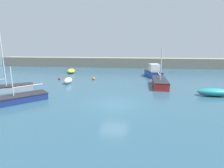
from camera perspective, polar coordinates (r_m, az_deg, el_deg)
ground_plane at (r=16.16m, az=0.68°, el=-6.97°), size 120.00×120.00×0.20m
harbor_breakwater at (r=44.35m, az=5.13°, el=6.99°), size 66.53×3.52×2.35m
sailboat_short_mast at (r=18.83m, az=-29.33°, el=-4.34°), size 5.38×5.49×3.40m
motorboat_grey_hull at (r=31.36m, az=13.36°, el=3.80°), size 2.87×5.11×2.24m
open_tender_yellow at (r=21.60m, az=30.57°, el=-2.33°), size 3.56×1.28×0.84m
dinghy_near_pier at (r=25.76m, az=-14.15°, el=1.14°), size 1.03×2.26×0.83m
rowboat_blue_near at (r=35.92m, az=-13.20°, el=4.19°), size 2.38×3.81×0.75m
sailboat_twin_hulled at (r=23.61m, az=15.40°, el=0.31°), size 1.93×5.63×5.03m
sailboat_tall_mast at (r=24.07m, az=-31.15°, el=-1.13°), size 5.69×4.72×6.97m
mooring_buoy_orange at (r=27.74m, az=-6.05°, el=1.81°), size 0.44×0.44×0.44m
mooring_buoy_red at (r=29.01m, az=-16.85°, el=1.75°), size 0.39×0.39×0.39m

